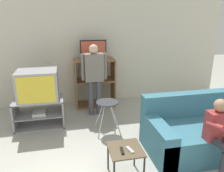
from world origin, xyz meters
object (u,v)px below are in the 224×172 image
Objects in this scene: television_main at (38,84)px; remote_control_white at (130,150)px; tv_stand at (40,112)px; remote_control_black at (122,151)px; snack_table at (125,152)px; person_standing_adult at (94,74)px; folding_stool at (107,107)px; couch at (204,132)px; person_seated_child at (221,132)px; television_flat at (93,50)px; media_shelf at (95,82)px.

television_main is 4.95× the size of remote_control_white.
tv_stand is 6.34× the size of remote_control_black.
remote_control_black and remote_control_white have the same top height.
snack_table is 2.07m from person_standing_adult.
folding_stool reaches higher than remote_control_white.
couch reaches higher than remote_control_black.
snack_table is 0.42× the size of person_seated_child.
remote_control_black is 1.52m from couch.
remote_control_white is at bearing -55.01° from tv_stand.
television_flat is 1.37× the size of snack_table.
television_flat is 2.80m from couch.
person_seated_child reaches higher than tv_stand.
remote_control_black is 1.00× the size of remote_control_white.
folding_stool is at bearing 131.90° from person_seated_child.
television_main is 1.67× the size of snack_table.
couch is at bearing -47.17° from person_standing_adult.
media_shelf reaches higher than couch.
couch reaches higher than remote_control_white.
person_standing_adult reaches higher than snack_table.
person_standing_adult is (-0.12, 2.00, 0.53)m from snack_table.
remote_control_black is (-0.01, -2.60, -0.87)m from television_flat.
couch is at bearing 72.93° from person_seated_child.
tv_stand is 1.55× the size of television_flat.
television_flat is 0.32× the size of couch.
television_flat is 3.07m from person_seated_child.
folding_stool is 1.26m from remote_control_black.
media_shelf is 2.57m from remote_control_white.
television_flat is at bearing 115.26° from person_seated_child.
remote_control_white is at bearing -51.25° from snack_table.
television_main reaches higher than person_seated_child.
remote_control_white is 1.20m from person_seated_child.
remote_control_white is (0.10, -0.00, 0.00)m from remote_control_black.
remote_control_black is (1.16, -1.80, 0.17)m from tv_stand.
television_main is at bearing 107.41° from remote_control_white.
person_standing_adult reaches higher than media_shelf.
television_main is 2.18m from remote_control_black.
couch is at bearing -56.23° from media_shelf.
folding_stool is at bearing -87.86° from television_flat.
tv_stand is 2.95m from couch.
media_shelf is 2.57m from remote_control_black.
television_main is 1.11m from person_standing_adult.
television_main is 0.39× the size of couch.
person_seated_child is (2.42, -1.93, -0.20)m from television_main.
remote_control_white is 0.14× the size of person_seated_child.
couch is (1.39, 0.37, -0.08)m from snack_table.
media_shelf is 2.96m from person_seated_child.
snack_table is (1.20, -1.77, -0.45)m from television_main.
person_standing_adult reaches higher than remote_control_black.
television_main is (0.02, 0.02, 0.55)m from tv_stand.
remote_control_white is (0.08, -2.57, -0.13)m from media_shelf.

